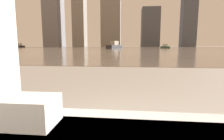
{
  "coord_description": "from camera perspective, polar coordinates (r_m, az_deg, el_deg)",
  "views": [
    {
      "loc": [
        0.18,
        0.11,
        0.85
      ],
      "look_at": [
        -0.02,
        2.08,
        0.57
      ],
      "focal_mm": 28.0,
      "sensor_mm": 36.0,
      "label": 1
    }
  ],
  "objects": [
    {
      "name": "skyline_tower_3",
      "position": [
        119.12,
        12.33,
        13.32
      ],
      "size": [
        11.17,
        12.76,
        24.37
      ],
      "color": "#4C515B",
      "rests_on": "ground_plane"
    },
    {
      "name": "harbor_boat_2",
      "position": [
        46.18,
        0.79,
        7.87
      ],
      "size": [
        4.07,
        5.56,
        1.99
      ],
      "color": "#2D2D33",
      "rests_on": "harbor_water"
    },
    {
      "name": "skyline_tower_1",
      "position": [
        123.83,
        -10.52,
        15.63
      ],
      "size": [
        7.57,
        10.68,
        34.96
      ],
      "color": "gray",
      "rests_on": "ground_plane"
    },
    {
      "name": "harbor_boat_4",
      "position": [
        79.73,
        -27.92,
        6.94
      ],
      "size": [
        1.72,
        4.55,
        1.69
      ],
      "color": "#2D2D33",
      "rests_on": "harbor_water"
    },
    {
      "name": "towel_stack",
      "position": [
        0.84,
        -26.4,
        -11.82
      ],
      "size": [
        0.26,
        0.17,
        0.12
      ],
      "color": "white",
      "rests_on": "bathtub"
    },
    {
      "name": "harbor_boat_0",
      "position": [
        52.72,
        16.94,
        7.26
      ],
      "size": [
        2.15,
        3.54,
        1.26
      ],
      "color": "#335647",
      "rests_on": "harbor_water"
    },
    {
      "name": "harbor_boat_1",
      "position": [
        78.9,
        -0.4,
        7.71
      ],
      "size": [
        1.27,
        3.0,
        1.1
      ],
      "color": "maroon",
      "rests_on": "harbor_water"
    },
    {
      "name": "harbor_water",
      "position": [
        61.9,
        5.75,
        7.22
      ],
      "size": [
        180.0,
        110.0,
        0.01
      ],
      "color": "gray",
      "rests_on": "ground_plane"
    }
  ]
}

